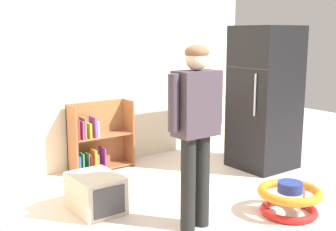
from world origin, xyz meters
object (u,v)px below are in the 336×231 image
Objects in this scene: bookshelf at (96,141)px; baby_walker at (289,198)px; pet_carrier at (96,193)px; refrigerator at (265,98)px; standing_person at (196,121)px.

baby_walker is at bearing -70.27° from bookshelf.
pet_carrier is (-1.44, 1.16, 0.02)m from baby_walker.
bookshelf is at bearing 147.29° from refrigerator.
pet_carrier reaches higher than baby_walker.
standing_person is 1.25m from baby_walker.
refrigerator is 2.49m from pet_carrier.
refrigerator is at bearing 51.29° from baby_walker.
refrigerator reaches higher than pet_carrier.
bookshelf is 2.09m from standing_person.
pet_carrier is at bearing -117.66° from bookshelf.
standing_person reaches higher than pet_carrier.
baby_walker is (0.90, -0.32, -0.80)m from standing_person.
baby_walker is at bearing -128.71° from refrigerator.
standing_person reaches higher than baby_walker.
refrigerator is at bearing 25.05° from standing_person.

